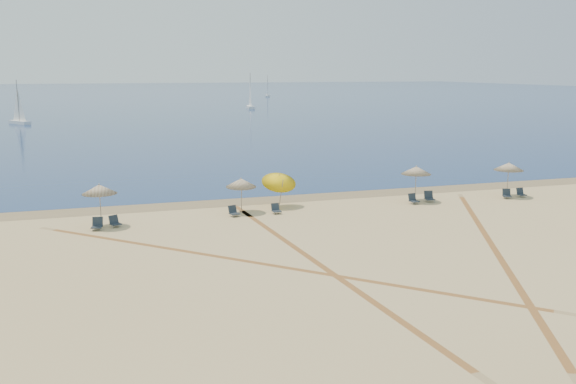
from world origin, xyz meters
The scene contains 20 objects.
ground centered at (0.00, 0.00, 0.00)m, with size 160.00×160.00×0.00m, color tan.
ocean centered at (0.00, 225.00, 0.01)m, with size 500.00×500.00×0.00m, color #0C2151.
wet_sand centered at (0.00, 24.00, 0.00)m, with size 500.00×500.00×0.00m, color olive.
umbrella_1 centered at (-11.80, 19.43, 2.26)m, with size 2.05×2.05×2.61m.
umbrella_2 centered at (-3.01, 20.58, 1.98)m, with size 1.98×2.00×2.32m.
umbrella_3 centered at (-0.20, 21.37, 1.93)m, with size 2.32×2.33×2.69m.
umbrella_4 centered at (9.57, 20.40, 2.22)m, with size 2.12×2.12×2.57m.
umbrella_5 centered at (16.85, 19.91, 2.23)m, with size 2.14×2.14×2.58m.
chair_2 centered at (-12.03, 18.74, 0.32)m, with size 0.73×0.81×0.73m.
chair_3 centered at (-11.04, 19.16, 0.30)m, with size 0.78×0.83×0.68m.
chair_4 centered at (-3.72, 19.72, 0.30)m, with size 0.73×0.80×0.68m.
chair_5 centered at (-0.92, 19.66, 0.28)m, with size 0.58×0.66×0.65m.
chair_6 centered at (9.05, 19.72, 0.31)m, with size 0.67×0.76×0.70m.
chair_7 centered at (10.46, 20.00, 0.33)m, with size 0.72×0.81×0.74m.
chair_8 centered at (16.43, 19.36, 0.30)m, with size 0.77×0.82×0.68m.
chair_9 centered at (17.76, 19.50, 0.28)m, with size 0.56×0.65×0.65m.
sailboat_0 centered at (-24.89, 97.00, 2.27)m, with size 3.99×4.85×7.51m.
sailboat_1 centered at (23.25, 127.34, 2.54)m, with size 2.08×5.78×8.41m.
sailboat_2 centered at (44.40, 189.78, 2.20)m, with size 2.66×5.04×7.29m.
tire_tracks centered at (0.32, 9.78, 0.00)m, with size 51.64×40.84×0.00m.
Camera 1 is at (-11.48, -17.60, 9.17)m, focal length 38.16 mm.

